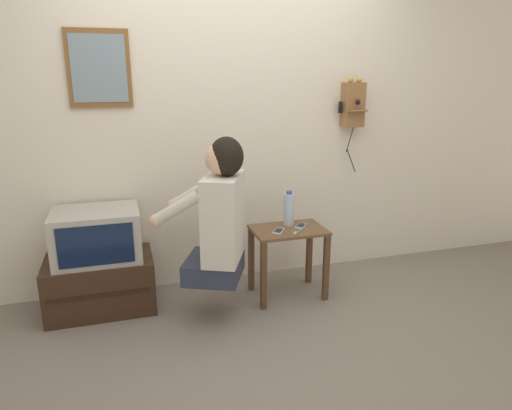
{
  "coord_description": "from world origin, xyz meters",
  "views": [
    {
      "loc": [
        -0.81,
        -2.32,
        1.63
      ],
      "look_at": [
        0.07,
        0.62,
        0.75
      ],
      "focal_mm": 32.0,
      "sensor_mm": 36.0,
      "label": 1
    }
  ],
  "objects_px": {
    "cell_phone_held": "(279,231)",
    "wall_phone_antique": "(353,105)",
    "person": "(219,214)",
    "television": "(97,235)",
    "water_bottle": "(289,209)",
    "toothbrush": "(298,232)",
    "framed_picture": "(99,69)",
    "cell_phone_spare": "(301,226)"
  },
  "relations": [
    {
      "from": "television",
      "to": "toothbrush",
      "type": "xyz_separation_m",
      "value": [
        1.38,
        -0.3,
        -0.02
      ]
    },
    {
      "from": "person",
      "to": "television",
      "type": "xyz_separation_m",
      "value": [
        -0.79,
        0.37,
        -0.19
      ]
    },
    {
      "from": "person",
      "to": "television",
      "type": "relative_size",
      "value": 1.65
    },
    {
      "from": "cell_phone_held",
      "to": "wall_phone_antique",
      "type": "bearing_deg",
      "value": 64.34
    },
    {
      "from": "framed_picture",
      "to": "toothbrush",
      "type": "height_order",
      "value": "framed_picture"
    },
    {
      "from": "cell_phone_spare",
      "to": "water_bottle",
      "type": "relative_size",
      "value": 0.5
    },
    {
      "from": "water_bottle",
      "to": "toothbrush",
      "type": "relative_size",
      "value": 2.28
    },
    {
      "from": "television",
      "to": "cell_phone_spare",
      "type": "bearing_deg",
      "value": -6.88
    },
    {
      "from": "television",
      "to": "framed_picture",
      "type": "distance_m",
      "value": 1.14
    },
    {
      "from": "cell_phone_held",
      "to": "water_bottle",
      "type": "xyz_separation_m",
      "value": [
        0.13,
        0.13,
        0.12
      ]
    },
    {
      "from": "television",
      "to": "cell_phone_spare",
      "type": "height_order",
      "value": "television"
    },
    {
      "from": "cell_phone_held",
      "to": "person",
      "type": "bearing_deg",
      "value": -128.68
    },
    {
      "from": "framed_picture",
      "to": "toothbrush",
      "type": "xyz_separation_m",
      "value": [
        1.27,
        -0.54,
        -1.13
      ]
    },
    {
      "from": "wall_phone_antique",
      "to": "cell_phone_held",
      "type": "xyz_separation_m",
      "value": [
        -0.77,
        -0.43,
        -0.86
      ]
    },
    {
      "from": "person",
      "to": "cell_phone_spare",
      "type": "xyz_separation_m",
      "value": [
        0.66,
        0.2,
        -0.21
      ]
    },
    {
      "from": "cell_phone_spare",
      "to": "toothbrush",
      "type": "bearing_deg",
      "value": -79.18
    },
    {
      "from": "wall_phone_antique",
      "to": "toothbrush",
      "type": "relative_size",
      "value": 6.58
    },
    {
      "from": "framed_picture",
      "to": "toothbrush",
      "type": "bearing_deg",
      "value": -22.97
    },
    {
      "from": "toothbrush",
      "to": "cell_phone_spare",
      "type": "bearing_deg",
      "value": -76.1
    },
    {
      "from": "wall_phone_antique",
      "to": "toothbrush",
      "type": "bearing_deg",
      "value": -142.69
    },
    {
      "from": "cell_phone_held",
      "to": "cell_phone_spare",
      "type": "xyz_separation_m",
      "value": [
        0.2,
        0.06,
        0.0
      ]
    },
    {
      "from": "person",
      "to": "framed_picture",
      "type": "height_order",
      "value": "framed_picture"
    },
    {
      "from": "television",
      "to": "wall_phone_antique",
      "type": "relative_size",
      "value": 0.76
    },
    {
      "from": "wall_phone_antique",
      "to": "cell_phone_held",
      "type": "bearing_deg",
      "value": -150.89
    },
    {
      "from": "cell_phone_held",
      "to": "cell_phone_spare",
      "type": "relative_size",
      "value": 1.02
    },
    {
      "from": "television",
      "to": "wall_phone_antique",
      "type": "distance_m",
      "value": 2.2
    },
    {
      "from": "wall_phone_antique",
      "to": "cell_phone_spare",
      "type": "xyz_separation_m",
      "value": [
        -0.57,
        -0.37,
        -0.86
      ]
    },
    {
      "from": "cell_phone_spare",
      "to": "water_bottle",
      "type": "xyz_separation_m",
      "value": [
        -0.08,
        0.06,
        0.12
      ]
    },
    {
      "from": "person",
      "to": "toothbrush",
      "type": "relative_size",
      "value": 8.25
    },
    {
      "from": "person",
      "to": "framed_picture",
      "type": "bearing_deg",
      "value": 72.65
    },
    {
      "from": "person",
      "to": "television",
      "type": "height_order",
      "value": "person"
    },
    {
      "from": "wall_phone_antique",
      "to": "cell_phone_held",
      "type": "height_order",
      "value": "wall_phone_antique"
    },
    {
      "from": "toothbrush",
      "to": "water_bottle",
      "type": "bearing_deg",
      "value": -45.65
    },
    {
      "from": "person",
      "to": "toothbrush",
      "type": "xyz_separation_m",
      "value": [
        0.59,
        0.07,
        -0.21
      ]
    },
    {
      "from": "framed_picture",
      "to": "toothbrush",
      "type": "distance_m",
      "value": 1.78
    },
    {
      "from": "cell_phone_spare",
      "to": "framed_picture",
      "type": "bearing_deg",
      "value": -155.58
    },
    {
      "from": "person",
      "to": "cell_phone_spare",
      "type": "relative_size",
      "value": 7.23
    },
    {
      "from": "cell_phone_held",
      "to": "toothbrush",
      "type": "distance_m",
      "value": 0.14
    },
    {
      "from": "person",
      "to": "cell_phone_held",
      "type": "height_order",
      "value": "person"
    },
    {
      "from": "cell_phone_spare",
      "to": "toothbrush",
      "type": "distance_m",
      "value": 0.15
    },
    {
      "from": "wall_phone_antique",
      "to": "framed_picture",
      "type": "relative_size",
      "value": 1.47
    },
    {
      "from": "framed_picture",
      "to": "cell_phone_spare",
      "type": "relative_size",
      "value": 3.92
    }
  ]
}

